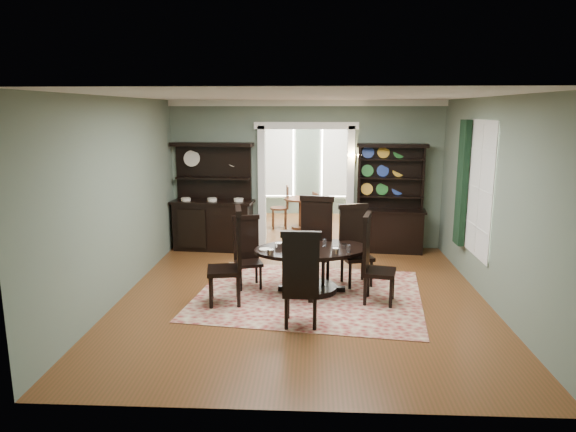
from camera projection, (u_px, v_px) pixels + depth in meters
The scene contains 19 objects.
room at pixel (303, 195), 7.53m from camera, with size 5.51×6.01×3.01m.
parlor at pixel (307, 162), 12.91m from camera, with size 3.51×3.50×3.01m.
doorway_trim at pixel (306, 170), 10.41m from camera, with size 2.08×0.25×2.57m.
right_window at pixel (471, 186), 8.26m from camera, with size 0.15×1.47×2.12m.
wall_sconce at pixel (354, 157), 10.16m from camera, with size 0.27×0.21×0.21m.
rug at pixel (309, 294), 7.94m from camera, with size 3.39×2.81×0.01m, color maroon.
dining_table at pixel (312, 261), 7.98m from camera, with size 2.00×1.99×0.71m.
centerpiece at pixel (308, 244), 7.92m from camera, with size 1.41×0.91×0.23m.
chair_far_left at pixel (247, 250), 8.23m from camera, with size 0.53×0.52×1.15m.
chair_far_mid at pixel (315, 239), 8.31m from camera, with size 0.63×0.61×1.45m.
chair_far_right at pixel (355, 242), 8.36m from camera, with size 0.60×0.58×1.31m.
chair_end_left at pixel (232, 254), 7.45m from camera, with size 0.59×0.61×1.43m.
chair_end_right at pixel (372, 257), 7.50m from camera, with size 0.56×0.58×1.33m.
chair_near at pixel (301, 277), 6.59m from camera, with size 0.51×0.47×1.33m.
sideboard at pixel (213, 213), 10.43m from camera, with size 1.69×0.73×2.17m.
welsh_dresser at pixel (390, 213), 10.27m from camera, with size 1.43×0.65×2.16m.
parlor_table at pixel (301, 209), 12.28m from camera, with size 0.81×0.81×0.75m.
parlor_chair_left at pixel (282, 206), 12.33m from camera, with size 0.45×0.44×1.03m.
parlor_chair_right at pixel (319, 210), 12.18m from camera, with size 0.42×0.42×0.90m.
Camera 1 is at (0.14, -7.39, 2.80)m, focal length 32.00 mm.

